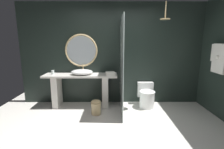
% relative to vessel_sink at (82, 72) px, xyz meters
% --- Properties ---
extents(ground_plane, '(5.76, 5.76, 0.00)m').
position_rel_vessel_sink_xyz_m(ground_plane, '(0.77, -1.57, -0.90)').
color(ground_plane, silver).
extents(back_wall_panel, '(4.80, 0.10, 2.60)m').
position_rel_vessel_sink_xyz_m(back_wall_panel, '(0.77, 0.33, 0.40)').
color(back_wall_panel, '#1E2823').
rests_on(back_wall_panel, ground_plane).
extents(vanity_counter, '(1.81, 0.49, 0.83)m').
position_rel_vessel_sink_xyz_m(vanity_counter, '(-0.04, 0.01, -0.38)').
color(vanity_counter, silver).
rests_on(vanity_counter, ground_plane).
extents(vessel_sink, '(0.54, 0.44, 0.23)m').
position_rel_vessel_sink_xyz_m(vessel_sink, '(0.00, 0.00, 0.00)').
color(vessel_sink, white).
rests_on(vessel_sink, vanity_counter).
extents(tumbler_cup, '(0.08, 0.08, 0.10)m').
position_rel_vessel_sink_xyz_m(tumbler_cup, '(-0.74, 0.04, -0.01)').
color(tumbler_cup, silver).
rests_on(tumbler_cup, vanity_counter).
extents(tissue_box, '(0.16, 0.11, 0.07)m').
position_rel_vessel_sink_xyz_m(tissue_box, '(0.68, 0.04, -0.03)').
color(tissue_box, '#282D28').
rests_on(tissue_box, vanity_counter).
extents(round_wall_mirror, '(0.83, 0.05, 0.83)m').
position_rel_vessel_sink_xyz_m(round_wall_mirror, '(-0.04, 0.24, 0.51)').
color(round_wall_mirror, '#D6B77F').
extents(shower_glass_panel, '(0.02, 1.20, 2.16)m').
position_rel_vessel_sink_xyz_m(shower_glass_panel, '(0.96, -0.32, 0.19)').
color(shower_glass_panel, silver).
rests_on(shower_glass_panel, ground_plane).
extents(rain_shower_head, '(0.22, 0.22, 0.39)m').
position_rel_vessel_sink_xyz_m(rain_shower_head, '(1.91, -0.23, 1.26)').
color(rain_shower_head, '#D6B77F').
extents(hanging_bathrobe, '(0.20, 0.59, 0.67)m').
position_rel_vessel_sink_xyz_m(hanging_bathrobe, '(2.98, -0.64, 0.43)').
color(hanging_bathrobe, '#D6B77F').
extents(toilet, '(0.41, 0.56, 0.59)m').
position_rel_vessel_sink_xyz_m(toilet, '(1.62, -0.02, -0.63)').
color(toilet, white).
rests_on(toilet, ground_plane).
extents(waste_bin, '(0.22, 0.22, 0.33)m').
position_rel_vessel_sink_xyz_m(waste_bin, '(0.38, -0.48, -0.73)').
color(waste_bin, '#D6B77F').
rests_on(waste_bin, ground_plane).
extents(folded_hand_towel, '(0.24, 0.21, 0.09)m').
position_rel_vessel_sink_xyz_m(folded_hand_towel, '(0.71, -0.13, -0.02)').
color(folded_hand_towel, silver).
rests_on(folded_hand_towel, vanity_counter).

